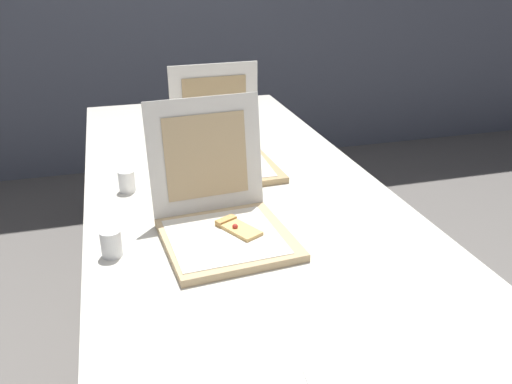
{
  "coord_description": "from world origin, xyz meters",
  "views": [
    {
      "loc": [
        -0.38,
        -0.92,
        1.48
      ],
      "look_at": [
        0.02,
        0.48,
        0.81
      ],
      "focal_mm": 36.74,
      "sensor_mm": 36.0,
      "label": 1
    }
  ],
  "objects_px": {
    "cup_white_far": "(167,144)",
    "cup_white_mid": "(127,181)",
    "napkin_pile": "(341,374)",
    "table": "(236,199)",
    "pizza_box_middle": "(225,155)",
    "cup_white_near_left": "(111,243)",
    "pizza_box_front": "(223,219)"
  },
  "relations": [
    {
      "from": "cup_white_far",
      "to": "cup_white_mid",
      "type": "relative_size",
      "value": 1.0
    },
    {
      "from": "cup_white_mid",
      "to": "napkin_pile",
      "type": "distance_m",
      "value": 1.03
    },
    {
      "from": "table",
      "to": "pizza_box_middle",
      "type": "height_order",
      "value": "pizza_box_middle"
    },
    {
      "from": "cup_white_near_left",
      "to": "cup_white_far",
      "type": "xyz_separation_m",
      "value": [
        0.24,
        0.75,
        0.0
      ]
    },
    {
      "from": "pizza_box_middle",
      "to": "cup_white_mid",
      "type": "distance_m",
      "value": 0.38
    },
    {
      "from": "table",
      "to": "cup_white_near_left",
      "type": "distance_m",
      "value": 0.55
    },
    {
      "from": "pizza_box_front",
      "to": "pizza_box_middle",
      "type": "bearing_deg",
      "value": 71.6
    },
    {
      "from": "cup_white_far",
      "to": "cup_white_mid",
      "type": "xyz_separation_m",
      "value": [
        -0.17,
        -0.34,
        0.0
      ]
    },
    {
      "from": "pizza_box_front",
      "to": "cup_white_near_left",
      "type": "xyz_separation_m",
      "value": [
        -0.3,
        -0.02,
        -0.02
      ]
    },
    {
      "from": "pizza_box_front",
      "to": "cup_white_far",
      "type": "xyz_separation_m",
      "value": [
        -0.07,
        0.72,
        -0.02
      ]
    },
    {
      "from": "cup_white_far",
      "to": "pizza_box_front",
      "type": "bearing_deg",
      "value": -84.68
    },
    {
      "from": "pizza_box_front",
      "to": "cup_white_near_left",
      "type": "distance_m",
      "value": 0.31
    },
    {
      "from": "pizza_box_front",
      "to": "cup_white_mid",
      "type": "distance_m",
      "value": 0.46
    },
    {
      "from": "pizza_box_front",
      "to": "cup_white_mid",
      "type": "bearing_deg",
      "value": 117.29
    },
    {
      "from": "pizza_box_front",
      "to": "cup_white_near_left",
      "type": "relative_size",
      "value": 5.72
    },
    {
      "from": "table",
      "to": "napkin_pile",
      "type": "relative_size",
      "value": 15.7
    },
    {
      "from": "cup_white_near_left",
      "to": "napkin_pile",
      "type": "xyz_separation_m",
      "value": [
        0.4,
        -0.57,
        -0.03
      ]
    },
    {
      "from": "table",
      "to": "cup_white_far",
      "type": "xyz_separation_m",
      "value": [
        -0.18,
        0.41,
        0.08
      ]
    },
    {
      "from": "pizza_box_front",
      "to": "pizza_box_middle",
      "type": "height_order",
      "value": "pizza_box_middle"
    },
    {
      "from": "cup_white_far",
      "to": "table",
      "type": "bearing_deg",
      "value": -65.82
    },
    {
      "from": "pizza_box_front",
      "to": "cup_white_far",
      "type": "height_order",
      "value": "pizza_box_front"
    },
    {
      "from": "table",
      "to": "pizza_box_front",
      "type": "relative_size",
      "value": 5.8
    },
    {
      "from": "table",
      "to": "napkin_pile",
      "type": "height_order",
      "value": "napkin_pile"
    },
    {
      "from": "table",
      "to": "cup_white_far",
      "type": "height_order",
      "value": "cup_white_far"
    },
    {
      "from": "pizza_box_middle",
      "to": "cup_white_mid",
      "type": "xyz_separation_m",
      "value": [
        -0.36,
        -0.11,
        -0.02
      ]
    },
    {
      "from": "table",
      "to": "pizza_box_middle",
      "type": "xyz_separation_m",
      "value": [
        0.01,
        0.19,
        0.1
      ]
    },
    {
      "from": "table",
      "to": "cup_white_mid",
      "type": "relative_size",
      "value": 33.16
    },
    {
      "from": "table",
      "to": "pizza_box_front",
      "type": "distance_m",
      "value": 0.35
    },
    {
      "from": "napkin_pile",
      "to": "pizza_box_middle",
      "type": "bearing_deg",
      "value": 88.56
    },
    {
      "from": "cup_white_near_left",
      "to": "table",
      "type": "bearing_deg",
      "value": 38.98
    },
    {
      "from": "cup_white_near_left",
      "to": "cup_white_far",
      "type": "height_order",
      "value": "same"
    },
    {
      "from": "cup_white_near_left",
      "to": "cup_white_far",
      "type": "bearing_deg",
      "value": 72.36
    }
  ]
}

